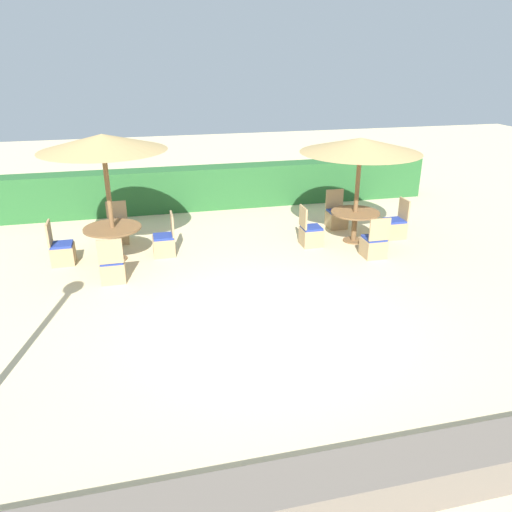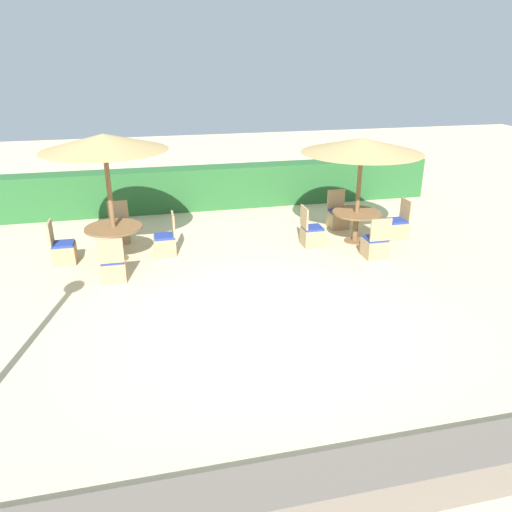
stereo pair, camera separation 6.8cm
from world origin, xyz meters
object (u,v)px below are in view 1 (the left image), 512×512
parasol_back_right (361,146)px  patio_chair_back_right_south (374,245)px  patio_chair_back_left_south (113,269)px  patio_chair_back_right_north (336,217)px  parasol_back_left (103,143)px  patio_chair_back_left_east (165,243)px  round_table_back_left (113,233)px  patio_chair_back_right_west (310,234)px  patio_chair_back_left_west (62,252)px  patio_chair_back_left_north (118,231)px  round_table_back_right (355,218)px  patio_chair_back_right_east (395,227)px

parasol_back_right → patio_chair_back_right_south: 2.21m
patio_chair_back_left_south → patio_chair_back_right_north: bearing=20.2°
parasol_back_left → patio_chair_back_left_east: size_ratio=2.85×
round_table_back_left → parasol_back_right: parasol_back_right is taller
parasol_back_left → parasol_back_right: parasol_back_left is taller
patio_chair_back_right_west → patio_chair_back_right_north: bearing=134.9°
patio_chair_back_left_west → patio_chair_back_right_north: 6.52m
patio_chair_back_left_north → patio_chair_back_right_west: bearing=163.6°
patio_chair_back_left_east → patio_chair_back_right_west: same height
patio_chair_back_left_north → patio_chair_back_left_south: bearing=88.0°
round_table_back_left → parasol_back_left: bearing=90.0°
patio_chair_back_left_west → patio_chair_back_right_south: (6.50, -1.19, 0.00)m
patio_chair_back_left_north → round_table_back_right: patio_chair_back_left_north is taller
patio_chair_back_left_west → parasol_back_right: size_ratio=0.35×
patio_chair_back_left_north → patio_chair_back_right_east: size_ratio=1.00×
patio_chair_back_right_east → patio_chair_back_right_west: bearing=90.8°
patio_chair_back_left_west → patio_chair_back_right_west: (5.40, -0.21, 0.00)m
patio_chair_back_left_west → patio_chair_back_left_east: (2.12, -0.01, 0.00)m
parasol_back_left → round_table_back_left: (0.00, -0.00, -1.88)m
patio_chair_back_left_east → patio_chair_back_right_east: same height
patio_chair_back_right_south → patio_chair_back_right_east: 1.45m
patio_chair_back_left_east → parasol_back_left: bearing=91.6°
patio_chair_back_left_east → patio_chair_back_right_west: (3.29, -0.20, 0.00)m
patio_chair_back_left_south → patio_chair_back_right_east: 6.56m
patio_chair_back_left_west → patio_chair_back_left_south: (1.05, -1.14, 0.00)m
patio_chair_back_left_north → patio_chair_back_right_east: same height
patio_chair_back_right_south → parasol_back_left: bearing=168.0°
patio_chair_back_left_east → patio_chair_back_right_south: 4.54m
patio_chair_back_left_east → patio_chair_back_left_north: size_ratio=1.00×
round_table_back_right → patio_chair_back_right_south: bearing=-88.9°
round_table_back_left → patio_chair_back_right_west: bearing=-2.2°
patio_chair_back_right_west → round_table_back_right: bearing=90.7°
patio_chair_back_right_west → patio_chair_back_left_east: bearing=-93.5°
patio_chair_back_left_west → round_table_back_right: bearing=88.3°
parasol_back_right → round_table_back_right: parasol_back_right is taller
patio_chair_back_right_north → round_table_back_right: bearing=90.8°
parasol_back_right → patio_chair_back_right_south: (0.02, -1.00, -1.97)m
patio_chair_back_left_south → parasol_back_right: bearing=9.9°
parasol_back_right → patio_chair_back_left_west: bearing=178.3°
parasol_back_left → patio_chair_back_right_north: 5.90m
parasol_back_left → patio_chair_back_left_south: (-0.02, -1.11, -2.21)m
round_table_back_right → patio_chair_back_right_south: size_ratio=1.20×
patio_chair_back_right_west → patio_chair_back_right_east: (2.13, 0.03, 0.00)m
patio_chair_back_right_south → patio_chair_back_left_west: bearing=169.6°
patio_chair_back_left_east → patio_chair_back_right_west: bearing=-93.5°
round_table_back_left → patio_chair_back_right_south: bearing=-12.0°
parasol_back_left → patio_chair_back_right_east: parasol_back_left is taller
parasol_back_left → round_table_back_left: 1.88m
round_table_back_left → parasol_back_right: 5.65m
parasol_back_left → patio_chair_back_left_east: 2.45m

